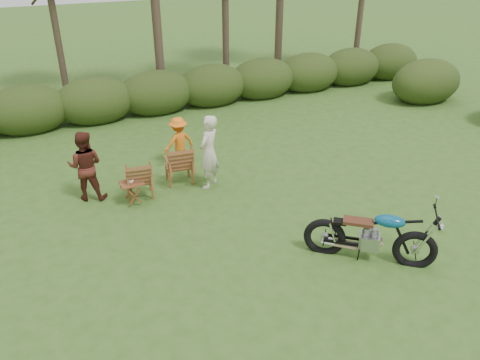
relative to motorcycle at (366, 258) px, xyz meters
name	(u,v)px	position (x,y,z in m)	size (l,w,h in m)	color
ground	(300,257)	(-1.09, 0.57, 0.00)	(80.00, 80.00, 0.00)	#31531B
motorcycle	(366,258)	(0.00, 0.00, 0.00)	(2.23, 0.85, 1.27)	#0E82B8
lawn_chair_right	(180,182)	(-2.10, 4.36, 0.00)	(0.68, 0.68, 0.99)	brown
lawn_chair_left	(141,196)	(-3.14, 4.07, 0.00)	(0.64, 0.64, 0.93)	brown
side_table	(133,193)	(-3.36, 3.83, 0.26)	(0.50, 0.42, 0.52)	#5A2D16
cup	(131,181)	(-3.38, 3.80, 0.57)	(0.12, 0.12, 0.10)	beige
adult_a	(210,186)	(-1.53, 3.84, 0.00)	(0.64, 0.42, 1.76)	beige
adult_b	(91,198)	(-4.18, 4.50, 0.00)	(0.78, 0.61, 1.60)	#4C1E15
child	(180,165)	(-1.78, 5.25, 0.00)	(0.83, 0.48, 1.29)	orange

